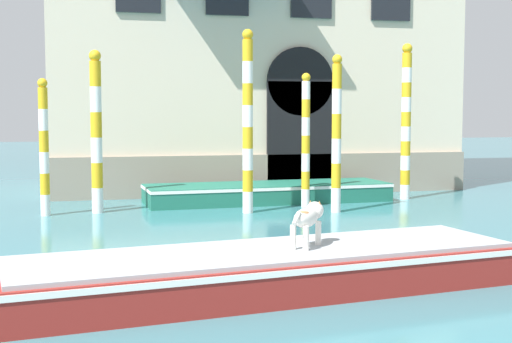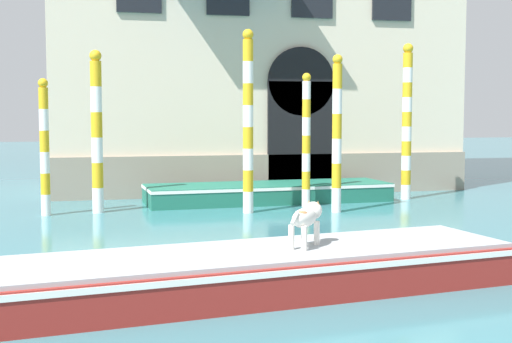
% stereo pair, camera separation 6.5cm
% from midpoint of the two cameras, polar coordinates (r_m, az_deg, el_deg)
% --- Properties ---
extents(boat_foreground, '(7.50, 2.97, 0.60)m').
position_cam_midpoint_polar(boat_foreground, '(10.01, 0.81, -7.82)').
color(boat_foreground, maroon).
rests_on(boat_foreground, ground_plane).
extents(dog_on_deck, '(0.66, 0.78, 0.63)m').
position_cam_midpoint_polar(dog_on_deck, '(10.13, 3.98, -3.72)').
color(dog_on_deck, silver).
rests_on(dog_on_deck, boat_foreground).
extents(boat_moored_near_palazzo, '(6.88, 2.25, 0.51)m').
position_cam_midpoint_polar(boat_moored_near_palazzo, '(19.81, 0.84, -1.67)').
color(boat_moored_near_palazzo, '#1E6651').
rests_on(boat_moored_near_palazzo, ground_plane).
extents(mooring_pole_0, '(0.23, 0.23, 3.30)m').
position_cam_midpoint_polar(mooring_pole_0, '(17.81, -16.70, 1.92)').
color(mooring_pole_0, white).
rests_on(mooring_pole_0, ground_plane).
extents(mooring_pole_1, '(0.27, 0.27, 4.51)m').
position_cam_midpoint_polar(mooring_pole_1, '(17.53, -0.77, 4.06)').
color(mooring_pole_1, white).
rests_on(mooring_pole_1, ground_plane).
extents(mooring_pole_2, '(0.29, 0.29, 4.43)m').
position_cam_midpoint_polar(mooring_pole_2, '(20.79, 11.82, 3.97)').
color(mooring_pole_2, white).
rests_on(mooring_pole_2, ground_plane).
extents(mooring_pole_3, '(0.23, 0.23, 3.51)m').
position_cam_midpoint_polar(mooring_pole_3, '(18.69, 3.90, 2.55)').
color(mooring_pole_3, white).
rests_on(mooring_pole_3, ground_plane).
extents(mooring_pole_4, '(0.29, 0.29, 4.01)m').
position_cam_midpoint_polar(mooring_pole_4, '(17.98, -12.76, 3.17)').
color(mooring_pole_4, white).
rests_on(mooring_pole_4, ground_plane).
extents(mooring_pole_5, '(0.25, 0.25, 3.91)m').
position_cam_midpoint_polar(mooring_pole_5, '(17.74, 6.36, 3.06)').
color(mooring_pole_5, white).
rests_on(mooring_pole_5, ground_plane).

